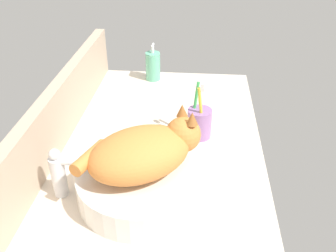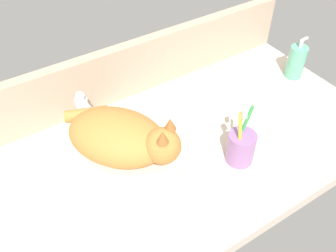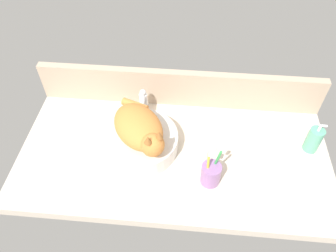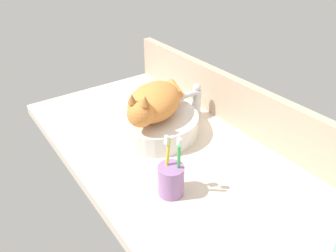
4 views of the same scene
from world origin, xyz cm
name	(u,v)px [view 1 (image 1 of 4)]	position (x,y,z in cm)	size (l,w,h in cm)	color
ground_plane	(154,167)	(0.00, 0.00, -2.00)	(125.47, 62.15, 4.00)	beige
backsplash_panel	(48,130)	(0.00, 29.28, 8.96)	(125.47, 3.60, 17.91)	tan
sink_basin	(141,184)	(-14.05, 1.47, 3.66)	(31.03, 31.03, 7.32)	silver
cat	(145,151)	(-13.20, 0.40, 13.08)	(28.30, 30.23, 14.00)	orange
faucet	(62,171)	(-15.13, 20.35, 7.30)	(3.60, 11.85, 13.60)	silver
soap_dispenser	(153,66)	(55.34, 7.10, 5.76)	(5.80, 5.80, 14.57)	#60B793
toothbrush_cup	(199,122)	(14.59, -12.18, 4.92)	(7.41, 7.41, 18.71)	#996BA8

